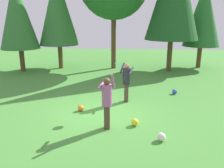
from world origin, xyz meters
The scene contains 11 objects.
ground_plane centered at (0.00, 0.00, 0.00)m, with size 40.00×40.00×0.00m, color #478C38.
person_thrower centered at (0.37, -1.25, 1.06)m, with size 0.56×0.62×1.95m.
person_catcher centered at (0.98, 1.43, 1.03)m, with size 0.62×0.68×1.73m.
frisbee centered at (0.67, 0.34, 1.90)m, with size 0.37×0.37×0.11m.
ball_yellow centered at (1.32, -0.99, 0.13)m, with size 0.26×0.26×0.26m, color yellow.
ball_blue centered at (3.35, 2.67, 0.12)m, with size 0.24×0.24×0.24m, color blue.
ball_white centered at (2.10, -1.97, 0.13)m, with size 0.26×0.26×0.26m, color white.
ball_orange centered at (-0.83, 0.18, 0.12)m, with size 0.25×0.25×0.25m, color orange.
tree_far_right centered at (6.37, 9.40, 3.95)m, with size 2.65×2.65×6.33m.
tree_left centered at (-4.03, 8.38, 4.25)m, with size 2.85×2.85×6.81m.
tree_far_left centered at (-6.40, 7.13, 3.89)m, with size 2.61×2.61×6.24m.
Camera 1 is at (1.06, -8.32, 3.58)m, focal length 36.82 mm.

